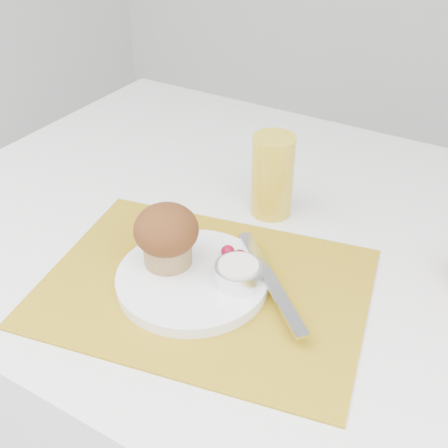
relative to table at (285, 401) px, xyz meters
The scene contains 10 objects.
table is the anchor object (origin of this frame).
placemat 0.42m from the table, 110.55° to the right, with size 0.41×0.30×0.00m, color #A98617.
plate 0.43m from the table, 114.73° to the right, with size 0.20×0.20×0.02m, color white.
ramekin 0.44m from the table, 97.27° to the right, with size 0.06×0.06×0.03m, color silver.
cream 0.45m from the table, 97.27° to the right, with size 0.05×0.05×0.01m, color white.
raspberry_near 0.42m from the table, 116.68° to the right, with size 0.02×0.02×0.02m, color #5B0215.
raspberry_far 0.42m from the table, 107.90° to the right, with size 0.02×0.02×0.02m, color #580204.
butter_knife 0.42m from the table, 83.61° to the right, with size 0.21×0.02×0.01m, color silver.
juice_glass 0.45m from the table, 151.35° to the left, with size 0.06×0.06×0.13m, color gold.
muffin 0.48m from the table, 126.07° to the right, with size 0.08×0.08×0.08m.
Camera 1 is at (0.24, -0.58, 1.24)m, focal length 45.00 mm.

